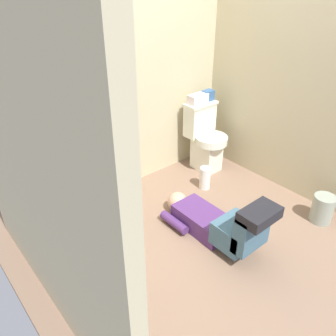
% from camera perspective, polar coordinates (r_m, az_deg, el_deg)
% --- Properties ---
extents(ground_plane, '(2.88, 2.94, 0.04)m').
position_cam_1_polar(ground_plane, '(3.09, 4.00, -10.25)').
color(ground_plane, '#836652').
extents(wall_back, '(2.54, 0.08, 2.40)m').
position_cam_1_polar(wall_back, '(3.23, -8.07, 16.06)').
color(wall_back, '#C4B891').
rests_on(wall_back, ground_plane).
extents(wall_left, '(0.08, 1.94, 2.40)m').
position_cam_1_polar(wall_left, '(1.88, -22.83, 2.97)').
color(wall_left, '#C4B891').
rests_on(wall_left, ground_plane).
extents(wall_right, '(0.08, 1.94, 2.40)m').
position_cam_1_polar(wall_right, '(3.42, 20.47, 15.30)').
color(wall_right, '#C4B891').
rests_on(wall_right, ground_plane).
extents(toilet, '(0.36, 0.46, 0.75)m').
position_cam_1_polar(toilet, '(3.80, 6.16, 5.04)').
color(toilet, silver).
rests_on(toilet, ground_plane).
extents(vanity_cabinet, '(0.60, 0.53, 0.82)m').
position_cam_1_polar(vanity_cabinet, '(2.91, -16.14, -3.66)').
color(vanity_cabinet, silver).
rests_on(vanity_cabinet, ground_plane).
extents(faucet, '(0.02, 0.02, 0.10)m').
position_cam_1_polar(faucet, '(2.81, -18.81, 5.28)').
color(faucet, silver).
rests_on(faucet, vanity_cabinet).
extents(person_plumber, '(0.39, 1.06, 0.52)m').
position_cam_1_polar(person_plumber, '(2.88, 8.38, -8.99)').
color(person_plumber, '#512D6B').
rests_on(person_plumber, ground_plane).
extents(tissue_box, '(0.22, 0.11, 0.10)m').
position_cam_1_polar(tissue_box, '(3.66, 5.01, 11.44)').
color(tissue_box, silver).
rests_on(tissue_box, toilet).
extents(toiletry_bag, '(0.12, 0.09, 0.11)m').
position_cam_1_polar(toiletry_bag, '(3.76, 6.68, 11.96)').
color(toiletry_bag, '#33598C').
rests_on(toiletry_bag, toilet).
extents(soap_dispenser, '(0.06, 0.06, 0.17)m').
position_cam_1_polar(soap_dispenser, '(2.74, -22.31, 4.28)').
color(soap_dispenser, '#489C5F').
rests_on(soap_dispenser, vanity_cabinet).
extents(bottle_pink, '(0.05, 0.05, 0.10)m').
position_cam_1_polar(bottle_pink, '(2.76, -20.57, 4.50)').
color(bottle_pink, pink).
rests_on(bottle_pink, vanity_cabinet).
extents(bottle_white, '(0.06, 0.06, 0.16)m').
position_cam_1_polar(bottle_white, '(2.76, -19.26, 5.42)').
color(bottle_white, white).
rests_on(bottle_white, vanity_cabinet).
extents(bottle_blue, '(0.05, 0.05, 0.16)m').
position_cam_1_polar(bottle_blue, '(2.83, -18.26, 6.24)').
color(bottle_blue, '#3A5EBB').
rests_on(bottle_blue, vanity_cabinet).
extents(bottle_amber, '(0.05, 0.05, 0.10)m').
position_cam_1_polar(bottle_amber, '(2.81, -16.41, 5.73)').
color(bottle_amber, gold).
rests_on(bottle_amber, vanity_cabinet).
extents(trash_can, '(0.19, 0.19, 0.26)m').
position_cam_1_polar(trash_can, '(3.37, 24.40, -6.21)').
color(trash_can, '#949D8D').
rests_on(trash_can, ground_plane).
extents(paper_towel_roll, '(0.11, 0.11, 0.24)m').
position_cam_1_polar(paper_towel_roll, '(3.53, 6.20, -1.66)').
color(paper_towel_roll, white).
rests_on(paper_towel_roll, ground_plane).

